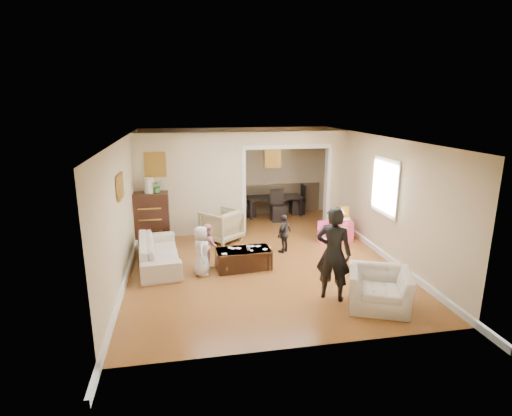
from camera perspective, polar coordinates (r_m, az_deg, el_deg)
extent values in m
plane|color=#AB692C|center=(9.02, 0.23, -6.78)|extent=(7.00, 7.00, 0.00)
cube|color=#BDB08A|center=(10.24, -9.24, 3.25)|extent=(2.75, 0.18, 2.60)
cube|color=#BDB08A|center=(11.00, 11.27, 3.96)|extent=(0.55, 0.18, 2.60)
cube|color=#BDB08A|center=(10.42, 4.43, 9.85)|extent=(2.22, 0.18, 0.35)
cube|color=white|center=(9.11, 17.89, 2.89)|extent=(0.03, 0.95, 1.10)
cube|color=brown|center=(10.07, -14.07, 5.98)|extent=(0.45, 0.03, 0.55)
cube|color=brown|center=(7.88, -18.69, 2.90)|extent=(0.03, 0.55, 0.40)
cube|color=brown|center=(12.09, 2.37, 7.11)|extent=(0.45, 0.03, 0.55)
imported|color=#F1E2D0|center=(8.67, -13.57, -6.07)|extent=(0.96, 2.05, 0.58)
imported|color=tan|center=(9.94, -4.90, -2.43)|extent=(1.17, 1.17, 0.77)
imported|color=#F1E2D0|center=(7.10, 17.02, -10.89)|extent=(1.24, 1.18, 0.64)
cube|color=black|center=(10.12, -14.67, -1.24)|extent=(0.88, 0.49, 1.21)
cylinder|color=beige|center=(9.94, -14.96, 3.11)|extent=(0.22, 0.22, 0.36)
imported|color=#3E7D37|center=(9.93, -13.81, 3.06)|extent=(0.29, 0.25, 0.32)
cube|color=#341F10|center=(8.31, -1.81, -7.22)|extent=(1.14, 0.64, 0.41)
imported|color=silver|center=(8.18, -1.07, -5.68)|extent=(0.11, 0.11, 0.09)
cube|color=#DC3A67|center=(10.20, 11.88, -3.01)|extent=(0.60, 0.60, 0.51)
cube|color=yellow|center=(10.22, 12.41, -0.64)|extent=(0.21, 0.10, 0.30)
cylinder|color=#26A0C0|center=(10.04, 11.55, -1.54)|extent=(0.08, 0.08, 0.08)
cube|color=red|center=(10.19, 11.09, -1.36)|extent=(0.09, 0.07, 0.05)
imported|color=white|center=(10.03, 12.48, -1.66)|extent=(0.27, 0.27, 0.06)
imported|color=black|center=(12.14, 2.44, 0.38)|extent=(1.71, 0.98, 0.59)
imported|color=black|center=(6.99, 10.92, -6.35)|extent=(0.72, 0.66, 1.66)
imported|color=silver|center=(7.99, -7.74, -6.01)|extent=(0.36, 0.51, 1.00)
imported|color=#D18288|center=(8.43, -6.86, -5.20)|extent=(0.49, 0.54, 0.90)
imported|color=black|center=(9.11, 4.02, -3.65)|extent=(0.52, 0.52, 0.88)
cube|color=white|center=(8.30, -2.52, -5.71)|extent=(0.13, 0.13, 0.00)
cube|color=white|center=(8.29, -3.27, -5.74)|extent=(0.10, 0.11, 0.00)
cube|color=white|center=(8.41, 0.29, -5.42)|extent=(0.13, 0.13, 0.00)
cube|color=white|center=(8.40, -0.48, -5.44)|extent=(0.10, 0.10, 0.00)
cube|color=white|center=(8.17, -0.63, -6.02)|extent=(0.06, 0.08, 0.00)
cube|color=white|center=(8.35, -3.73, -5.61)|extent=(0.09, 0.10, 0.00)
cube|color=white|center=(8.02, -4.51, -6.49)|extent=(0.11, 0.09, 0.00)
cube|color=white|center=(8.24, 1.29, -5.84)|extent=(0.12, 0.12, 0.00)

